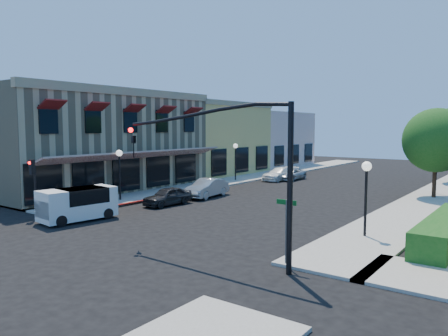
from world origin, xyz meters
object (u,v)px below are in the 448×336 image
Objects in this scene: street_name_sign at (286,221)px; secondary_signal at (33,177)px; street_tree_a at (436,140)px; signal_mast_arm at (239,155)px; lamppost_left_near at (119,162)px; parked_car_d at (290,174)px; parked_car_a at (168,196)px; white_van at (77,202)px; parked_car_c at (280,174)px; lamppost_right_far at (436,159)px; parked_car_b at (207,188)px; lamppost_left_far at (235,152)px; lamppost_right_near at (366,180)px.

secondary_signal is at bearing -177.07° from street_name_sign.
street_name_sign is at bearing -93.76° from street_tree_a.
street_name_sign is at bearing 23.20° from signal_mast_arm.
lamppost_left_near is 0.89× the size of parked_car_d.
white_van is at bearing -91.75° from parked_car_a.
lamppost_right_far is at bearing 3.29° from parked_car_c.
lamppost_left_far is at bearing 106.70° from parked_car_b.
lamppost_left_far is at bearing 110.24° from parked_car_a.
lamppost_right_near is at bearing 21.78° from secondary_signal.
street_tree_a is at bearing 48.59° from parked_car_a.
white_van is (-11.36, 0.94, -3.06)m from signal_mast_arm.
signal_mast_arm is 3.20× the size of street_name_sign.
white_van is at bearing -82.95° from parked_car_c.
lamppost_left_near and lamppost_right_near have the same top height.
street_tree_a reaches higher than parked_car_a.
signal_mast_arm is at bearing -57.07° from parked_car_c.
lamppost_left_far is at bearing -173.29° from lamppost_right_far.
lamppost_left_near reaches higher than white_van.
lamppost_right_near is (2.64, 6.50, -1.35)m from signal_mast_arm.
lamppost_left_near is 6.55m from parked_car_b.
lamppost_left_near is at bearing -90.00° from lamppost_left_far.
lamppost_left_far is at bearing -128.88° from parked_car_c.
white_van is (-13.01, 0.24, -0.67)m from street_name_sign.
street_tree_a is 14.64m from parked_car_d.
lamppost_left_near is 1.02× the size of parked_car_a.
lamppost_left_near is at bearing -132.15° from parked_car_b.
white_van is 1.05× the size of parked_car_d.
lamppost_right_far is (17.00, 2.00, 0.00)m from lamppost_left_far.
secondary_signal is (-16.80, -20.59, -1.88)m from street_tree_a.
parked_car_c is at bearing 168.04° from street_tree_a.
lamppost_left_far is (-17.30, 0.00, -1.46)m from street_tree_a.
street_tree_a is 24.44m from white_van.
street_tree_a reaches higher than signal_mast_arm.
street_tree_a is 1.58× the size of parked_car_b.
secondary_signal is 1.33× the size of street_name_sign.
street_name_sign is at bearing -19.93° from lamppost_left_near.
lamppost_left_near is at bearing 155.63° from signal_mast_arm.
lamppost_left_far is (-14.36, 20.50, -1.35)m from signal_mast_arm.
lamppost_right_far is 17.38m from parked_car_b.
parked_car_c reaches higher than parked_car_d.
street_name_sign is at bearing -63.30° from parked_car_d.
secondary_signal is at bearing -126.14° from lamppost_right_far.
lamppost_right_far is 0.89× the size of parked_car_d.
lamppost_left_far is at bearing 180.00° from street_tree_a.
lamppost_right_near reaches higher than secondary_signal.
white_van is (2.99, -5.56, -1.71)m from lamppost_left_near.
lamppost_left_near is at bearing -136.74° from lamppost_right_far.
signal_mast_arm reaches higher than lamppost_right_near.
street_name_sign is at bearing -53.15° from parked_car_c.
lamppost_left_near is (-17.30, -14.00, -1.46)m from street_tree_a.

